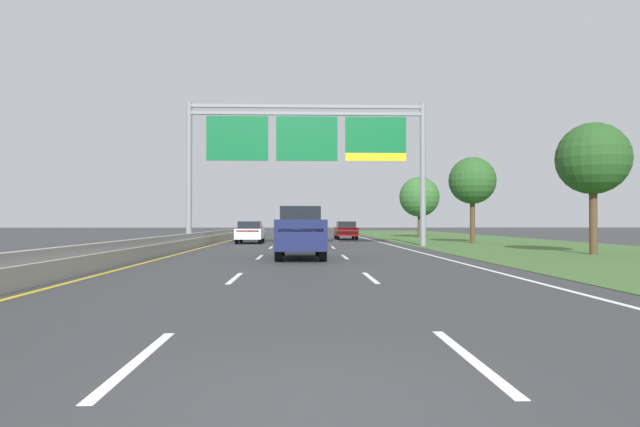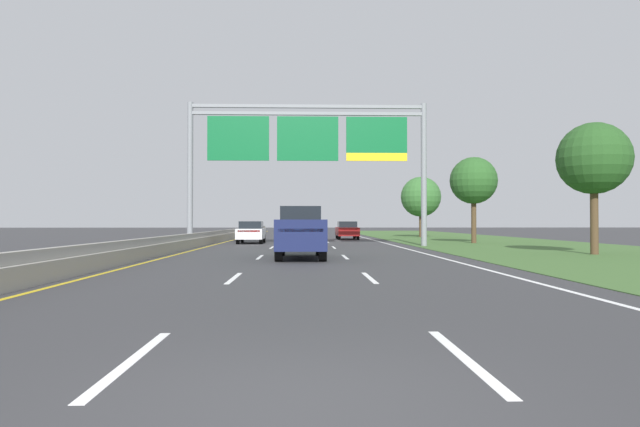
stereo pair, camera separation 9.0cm
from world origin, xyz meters
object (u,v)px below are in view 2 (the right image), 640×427
object	(u,v)px
car_red_right_lane_sedan	(347,230)
roadside_tree_far	(421,197)
car_grey_centre_lane_sedan	(303,234)
roadside_tree_near	(594,159)
pickup_truck_navy	(301,233)
overhead_sign_gantry	(308,144)
car_white_left_lane_sedan	(251,232)
roadside_tree_mid	(474,181)

from	to	relation	value
car_red_right_lane_sedan	roadside_tree_far	size ratio (longest dim) A/B	0.73
car_grey_centre_lane_sedan	roadside_tree_far	distance (m)	25.05
car_red_right_lane_sedan	roadside_tree_near	size ratio (longest dim) A/B	0.71
pickup_truck_navy	roadside_tree_near	distance (m)	14.22
pickup_truck_navy	car_red_right_lane_sedan	distance (m)	25.79
overhead_sign_gantry	roadside_tree_far	world-z (taller)	overhead_sign_gantry
car_grey_centre_lane_sedan	pickup_truck_navy	bearing A→B (deg)	178.29
roadside_tree_far	pickup_truck_navy	bearing A→B (deg)	-110.43
car_white_left_lane_sedan	roadside_tree_near	world-z (taller)	roadside_tree_near
pickup_truck_navy	car_white_left_lane_sedan	distance (m)	16.94
roadside_tree_near	roadside_tree_far	xyz separation A→B (m)	(-1.80, 29.77, -0.43)
overhead_sign_gantry	roadside_tree_near	xyz separation A→B (m)	(13.27, -9.35, -1.93)
roadside_tree_near	car_red_right_lane_sedan	bearing A→B (deg)	112.48
car_white_left_lane_sedan	roadside_tree_far	size ratio (longest dim) A/B	0.73
roadside_tree_near	car_grey_centre_lane_sedan	bearing A→B (deg)	149.84
overhead_sign_gantry	car_white_left_lane_sedan	world-z (taller)	overhead_sign_gantry
pickup_truck_navy	roadside_tree_mid	bearing A→B (deg)	-37.98
pickup_truck_navy	roadside_tree_near	size ratio (longest dim) A/B	0.88
overhead_sign_gantry	pickup_truck_navy	size ratio (longest dim) A/B	2.78
roadside_tree_far	car_grey_centre_lane_sedan	bearing A→B (deg)	-118.18
car_red_right_lane_sedan	roadside_tree_mid	size ratio (longest dim) A/B	0.71
car_white_left_lane_sedan	roadside_tree_mid	bearing A→B (deg)	-92.30
pickup_truck_navy	roadside_tree_mid	xyz separation A→B (m)	(12.31, 16.03, 3.40)
pickup_truck_navy	roadside_tree_far	distance (m)	34.08
car_white_left_lane_sedan	roadside_tree_near	distance (m)	22.84
roadside_tree_mid	car_grey_centre_lane_sedan	bearing A→B (deg)	-153.36
pickup_truck_navy	roadside_tree_far	world-z (taller)	roadside_tree_far
car_red_right_lane_sedan	roadside_tree_mid	world-z (taller)	roadside_tree_mid
pickup_truck_navy	roadside_tree_near	bearing A→B (deg)	-81.91
car_grey_centre_lane_sedan	car_red_right_lane_sedan	bearing A→B (deg)	-14.87
car_red_right_lane_sedan	pickup_truck_navy	bearing A→B (deg)	170.85
overhead_sign_gantry	roadside_tree_mid	distance (m)	12.94
car_grey_centre_lane_sedan	car_red_right_lane_sedan	distance (m)	16.03
roadside_tree_near	pickup_truck_navy	bearing A→B (deg)	-171.46
overhead_sign_gantry	car_grey_centre_lane_sedan	world-z (taller)	overhead_sign_gantry
roadside_tree_mid	roadside_tree_far	world-z (taller)	roadside_tree_mid
roadside_tree_near	car_white_left_lane_sedan	bearing A→B (deg)	140.00
overhead_sign_gantry	roadside_tree_near	distance (m)	16.35
car_grey_centre_lane_sedan	roadside_tree_near	world-z (taller)	roadside_tree_near
pickup_truck_navy	car_red_right_lane_sedan	world-z (taller)	pickup_truck_navy
pickup_truck_navy	roadside_tree_near	world-z (taller)	roadside_tree_near
car_red_right_lane_sedan	roadside_tree_far	distance (m)	10.62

